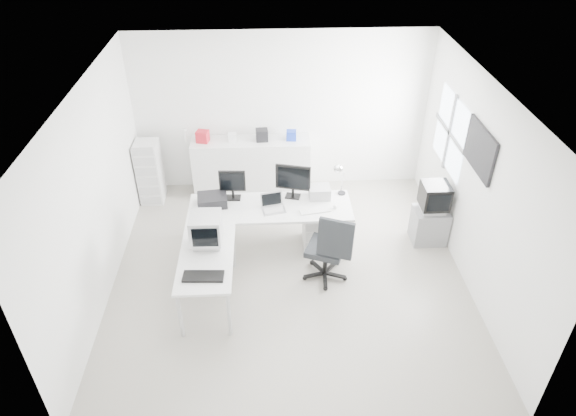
{
  "coord_description": "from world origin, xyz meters",
  "views": [
    {
      "loc": [
        -0.29,
        -5.63,
        5.02
      ],
      "look_at": [
        0.0,
        0.2,
        1.0
      ],
      "focal_mm": 32.0,
      "sensor_mm": 36.0,
      "label": 1
    }
  ],
  "objects_px": {
    "tv_cabinet": "(429,225)",
    "side_desk": "(209,278)",
    "lcd_monitor_large": "(293,181)",
    "office_chair": "(326,245)",
    "laptop": "(274,203)",
    "crt_tv": "(434,198)",
    "lcd_monitor_small": "(232,184)",
    "sideboard": "(252,166)",
    "inkjet_printer": "(212,200)",
    "drawer_pedestal": "(316,228)",
    "main_desk": "(271,227)",
    "laser_printer": "(320,192)",
    "crt_monitor": "(206,230)",
    "filing_cabinet": "(150,172)"
  },
  "relations": [
    {
      "from": "office_chair",
      "to": "filing_cabinet",
      "type": "height_order",
      "value": "office_chair"
    },
    {
      "from": "lcd_monitor_small",
      "to": "laser_printer",
      "type": "bearing_deg",
      "value": 1.98
    },
    {
      "from": "office_chair",
      "to": "crt_tv",
      "type": "bearing_deg",
      "value": 45.94
    },
    {
      "from": "main_desk",
      "to": "tv_cabinet",
      "type": "height_order",
      "value": "main_desk"
    },
    {
      "from": "main_desk",
      "to": "laptop",
      "type": "bearing_deg",
      "value": -63.43
    },
    {
      "from": "filing_cabinet",
      "to": "crt_tv",
      "type": "bearing_deg",
      "value": -17.22
    },
    {
      "from": "crt_tv",
      "to": "sideboard",
      "type": "relative_size",
      "value": 0.25
    },
    {
      "from": "office_chair",
      "to": "tv_cabinet",
      "type": "xyz_separation_m",
      "value": [
        1.71,
        0.76,
        -0.28
      ]
    },
    {
      "from": "drawer_pedestal",
      "to": "crt_tv",
      "type": "distance_m",
      "value": 1.83
    },
    {
      "from": "office_chair",
      "to": "laptop",
      "type": "bearing_deg",
      "value": 160.92
    },
    {
      "from": "main_desk",
      "to": "lcd_monitor_large",
      "type": "height_order",
      "value": "lcd_monitor_large"
    },
    {
      "from": "side_desk",
      "to": "main_desk",
      "type": "bearing_deg",
      "value": 52.31
    },
    {
      "from": "lcd_monitor_small",
      "to": "tv_cabinet",
      "type": "height_order",
      "value": "lcd_monitor_small"
    },
    {
      "from": "crt_tv",
      "to": "filing_cabinet",
      "type": "relative_size",
      "value": 0.45
    },
    {
      "from": "crt_tv",
      "to": "tv_cabinet",
      "type": "bearing_deg",
      "value": 0.0
    },
    {
      "from": "main_desk",
      "to": "drawer_pedestal",
      "type": "relative_size",
      "value": 4.0
    },
    {
      "from": "laptop",
      "to": "crt_tv",
      "type": "distance_m",
      "value": 2.42
    },
    {
      "from": "lcd_monitor_large",
      "to": "office_chair",
      "type": "height_order",
      "value": "lcd_monitor_large"
    },
    {
      "from": "lcd_monitor_small",
      "to": "laser_printer",
      "type": "height_order",
      "value": "lcd_monitor_small"
    },
    {
      "from": "lcd_monitor_large",
      "to": "crt_monitor",
      "type": "relative_size",
      "value": 1.12
    },
    {
      "from": "lcd_monitor_large",
      "to": "crt_tv",
      "type": "height_order",
      "value": "lcd_monitor_large"
    },
    {
      "from": "side_desk",
      "to": "tv_cabinet",
      "type": "distance_m",
      "value": 3.51
    },
    {
      "from": "inkjet_printer",
      "to": "tv_cabinet",
      "type": "bearing_deg",
      "value": -7.12
    },
    {
      "from": "lcd_monitor_small",
      "to": "office_chair",
      "type": "xyz_separation_m",
      "value": [
        1.31,
        -0.96,
        -0.43
      ]
    },
    {
      "from": "inkjet_printer",
      "to": "tv_cabinet",
      "type": "height_order",
      "value": "inkjet_printer"
    },
    {
      "from": "drawer_pedestal",
      "to": "tv_cabinet",
      "type": "relative_size",
      "value": 1.06
    },
    {
      "from": "lcd_monitor_large",
      "to": "crt_monitor",
      "type": "xyz_separation_m",
      "value": [
        -1.2,
        -1.1,
        -0.03
      ]
    },
    {
      "from": "main_desk",
      "to": "laptop",
      "type": "distance_m",
      "value": 0.51
    },
    {
      "from": "main_desk",
      "to": "filing_cabinet",
      "type": "distance_m",
      "value": 2.5
    },
    {
      "from": "side_desk",
      "to": "lcd_monitor_large",
      "type": "xyz_separation_m",
      "value": [
        1.2,
        1.35,
        0.65
      ]
    },
    {
      "from": "office_chair",
      "to": "main_desk",
      "type": "bearing_deg",
      "value": 158.56
    },
    {
      "from": "laptop",
      "to": "laser_printer",
      "type": "xyz_separation_m",
      "value": [
        0.7,
        0.32,
        -0.03
      ]
    },
    {
      "from": "lcd_monitor_small",
      "to": "crt_monitor",
      "type": "relative_size",
      "value": 1.01
    },
    {
      "from": "office_chair",
      "to": "crt_tv",
      "type": "relative_size",
      "value": 2.26
    },
    {
      "from": "main_desk",
      "to": "office_chair",
      "type": "bearing_deg",
      "value": -43.29
    },
    {
      "from": "inkjet_printer",
      "to": "office_chair",
      "type": "xyz_separation_m",
      "value": [
        1.61,
        -0.81,
        -0.26
      ]
    },
    {
      "from": "side_desk",
      "to": "lcd_monitor_small",
      "type": "height_order",
      "value": "lcd_monitor_small"
    },
    {
      "from": "crt_monitor",
      "to": "filing_cabinet",
      "type": "xyz_separation_m",
      "value": [
        -1.19,
        2.29,
        -0.44
      ]
    },
    {
      "from": "inkjet_printer",
      "to": "laser_printer",
      "type": "height_order",
      "value": "laser_printer"
    },
    {
      "from": "main_desk",
      "to": "crt_monitor",
      "type": "xyz_separation_m",
      "value": [
        -0.85,
        -0.85,
        0.62
      ]
    },
    {
      "from": "inkjet_printer",
      "to": "office_chair",
      "type": "height_order",
      "value": "office_chair"
    },
    {
      "from": "lcd_monitor_small",
      "to": "tv_cabinet",
      "type": "relative_size",
      "value": 0.87
    },
    {
      "from": "main_desk",
      "to": "crt_monitor",
      "type": "bearing_deg",
      "value": -135.0
    },
    {
      "from": "drawer_pedestal",
      "to": "office_chair",
      "type": "distance_m",
      "value": 0.81
    },
    {
      "from": "crt_monitor",
      "to": "crt_tv",
      "type": "height_order",
      "value": "crt_monitor"
    },
    {
      "from": "inkjet_printer",
      "to": "crt_tv",
      "type": "xyz_separation_m",
      "value": [
        3.31,
        -0.05,
        -0.04
      ]
    },
    {
      "from": "sideboard",
      "to": "inkjet_printer",
      "type": "bearing_deg",
      "value": -109.8
    },
    {
      "from": "tv_cabinet",
      "to": "side_desk",
      "type": "bearing_deg",
      "value": -160.89
    },
    {
      "from": "lcd_monitor_small",
      "to": "lcd_monitor_large",
      "type": "distance_m",
      "value": 0.9
    },
    {
      "from": "drawer_pedestal",
      "to": "crt_tv",
      "type": "xyz_separation_m",
      "value": [
        1.76,
        -0.0,
        0.49
      ]
    }
  ]
}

